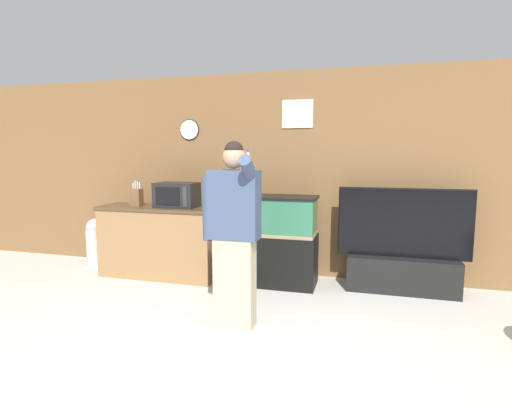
{
  "coord_description": "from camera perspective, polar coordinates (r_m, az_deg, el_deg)",
  "views": [
    {
      "loc": [
        0.86,
        -2.21,
        1.58
      ],
      "look_at": [
        -0.22,
        1.71,
        1.05
      ],
      "focal_mm": 28.0,
      "sensor_mm": 36.0,
      "label": 1
    }
  ],
  "objects": [
    {
      "name": "aquarium_on_stand",
      "position": [
        4.82,
        2.77,
        -5.05
      ],
      "size": [
        0.99,
        0.48,
        1.08
      ],
      "color": "black",
      "rests_on": "ground_plane"
    },
    {
      "name": "trash_bin",
      "position": [
        6.02,
        -21.93,
        -4.93
      ],
      "size": [
        0.26,
        0.26,
        0.68
      ],
      "color": "#B7B7BC",
      "rests_on": "ground_plane"
    },
    {
      "name": "knife_block",
      "position": [
        5.3,
        -16.69,
        1.11
      ],
      "size": [
        0.13,
        0.12,
        0.32
      ],
      "color": "brown",
      "rests_on": "counter_island"
    },
    {
      "name": "counter_island",
      "position": [
        5.29,
        -13.54,
        -5.05
      ],
      "size": [
        1.55,
        0.55,
        0.91
      ],
      "color": "olive",
      "rests_on": "ground_plane"
    },
    {
      "name": "person_standing",
      "position": [
        3.58,
        -3.24,
        -3.89
      ],
      "size": [
        0.53,
        0.4,
        1.69
      ],
      "color": "#BCAD89",
      "rests_on": "ground_plane"
    },
    {
      "name": "wall_back_paneled",
      "position": [
        5.16,
        5.76,
        4.29
      ],
      "size": [
        10.0,
        0.08,
        2.6
      ],
      "color": "brown",
      "rests_on": "ground_plane"
    },
    {
      "name": "tv_on_stand",
      "position": [
        4.91,
        20.15,
        -7.59
      ],
      "size": [
        1.47,
        0.4,
        1.19
      ],
      "color": "black",
      "rests_on": "ground_plane"
    },
    {
      "name": "microwave",
      "position": [
        5.07,
        -11.24,
        1.42
      ],
      "size": [
        0.52,
        0.33,
        0.31
      ],
      "color": "black",
      "rests_on": "counter_island"
    },
    {
      "name": "ground_plane",
      "position": [
        2.85,
        -5.53,
        -26.3
      ],
      "size": [
        18.0,
        18.0,
        0.0
      ],
      "primitive_type": "plane",
      "color": "beige"
    }
  ]
}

